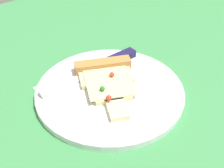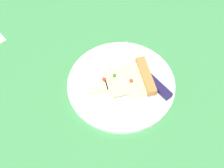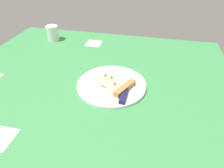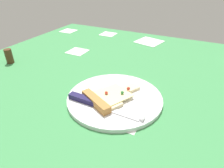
{
  "view_description": "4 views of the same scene",
  "coord_description": "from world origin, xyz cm",
  "px_view_note": "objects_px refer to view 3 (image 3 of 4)",
  "views": [
    {
      "loc": [
        28.67,
        -38.26,
        42.18
      ],
      "look_at": [
        -10.22,
        -6.16,
        1.88
      ],
      "focal_mm": 51.41,
      "sensor_mm": 36.0,
      "label": 1
    },
    {
      "loc": [
        25.7,
        30.45,
        78.37
      ],
      "look_at": [
        -6.45,
        -7.22,
        3.98
      ],
      "focal_mm": 54.14,
      "sensor_mm": 36.0,
      "label": 2
    },
    {
      "loc": [
        -24.29,
        58.06,
        50.66
      ],
      "look_at": [
        -10.36,
        -5.07,
        2.67
      ],
      "focal_mm": 30.99,
      "sensor_mm": 36.0,
      "label": 3
    },
    {
      "loc": [
        -55.81,
        -29.18,
        36.21
      ],
      "look_at": [
        -7.76,
        -5.2,
        4.22
      ],
      "focal_mm": 31.55,
      "sensor_mm": 36.0,
      "label": 4
    }
  ],
  "objects_px": {
    "knife": "(126,88)",
    "drinking_glass": "(53,33)",
    "plate": "(112,85)",
    "pizza_slice": "(116,84)"
  },
  "relations": [
    {
      "from": "knife",
      "to": "drinking_glass",
      "type": "xyz_separation_m",
      "value": [
        0.53,
        -0.42,
        0.03
      ]
    },
    {
      "from": "pizza_slice",
      "to": "knife",
      "type": "relative_size",
      "value": 0.79
    },
    {
      "from": "knife",
      "to": "plate",
      "type": "bearing_deg",
      "value": 160.09
    },
    {
      "from": "plate",
      "to": "pizza_slice",
      "type": "distance_m",
      "value": 0.03
    },
    {
      "from": "plate",
      "to": "knife",
      "type": "xyz_separation_m",
      "value": [
        -0.07,
        0.03,
        0.01
      ]
    },
    {
      "from": "knife",
      "to": "drinking_glass",
      "type": "bearing_deg",
      "value": 142.73
    },
    {
      "from": "drinking_glass",
      "to": "knife",
      "type": "bearing_deg",
      "value": 141.51
    },
    {
      "from": "plate",
      "to": "pizza_slice",
      "type": "bearing_deg",
      "value": 153.4
    },
    {
      "from": "knife",
      "to": "drinking_glass",
      "type": "relative_size",
      "value": 2.66
    },
    {
      "from": "drinking_glass",
      "to": "pizza_slice",
      "type": "bearing_deg",
      "value": 140.08
    }
  ]
}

